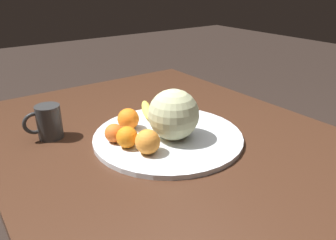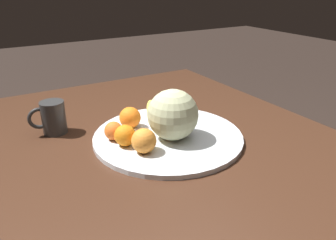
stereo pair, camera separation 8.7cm
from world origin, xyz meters
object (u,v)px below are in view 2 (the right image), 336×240
Objects in this scene: kitchen_table at (168,162)px; produce_tag at (134,131)px; melon at (173,115)px; orange_front_right at (130,118)px; orange_front_left at (125,135)px; orange_back_left at (114,131)px; ceramic_mug at (52,118)px; orange_mid_center at (144,141)px; banana_bunch at (166,110)px; fruit_bowl at (168,136)px.

kitchen_table is 13.29× the size of produce_tag.
orange_front_right is at bearing 30.72° from melon.
melon is 0.16m from orange_front_left.
orange_front_right is 1.23× the size of orange_back_left.
ceramic_mug reaches higher than orange_front_right.
orange_front_right is 0.05m from produce_tag.
melon is at bearing -149.28° from orange_front_right.
melon is at bearing -130.28° from ceramic_mug.
orange_front_right is at bearing -11.56° from orange_mid_center.
banana_bunch is 3.09× the size of orange_mid_center.
fruit_bowl is 6.61× the size of orange_mid_center.
orange_back_left is at bearing 20.40° from orange_mid_center.
produce_tag is at bearing -12.32° from orange_mid_center.
orange_mid_center is 0.60× the size of ceramic_mug.
ceramic_mug is (0.09, 0.38, 0.02)m from banana_bunch.
orange_front_left is at bearing 78.14° from melon.
orange_mid_center is (-0.17, 0.04, 0.00)m from orange_front_right.
orange_front_right is at bearing -31.17° from orange_front_left.
orange_back_left reaches higher than produce_tag.
melon is at bearing -178.83° from fruit_bowl.
produce_tag is at bearing -125.96° from ceramic_mug.
orange_front_right is (-0.03, 0.16, 0.02)m from banana_bunch.
ceramic_mug is (0.22, 0.31, 0.15)m from kitchen_table.
melon is 0.71× the size of banana_bunch.
kitchen_table is 8.71× the size of melon.
produce_tag is (0.07, -0.06, -0.03)m from orange_front_left.
melon is (-0.03, -0.00, 0.08)m from fruit_bowl.
orange_front_left is (0.00, 0.14, 0.04)m from fruit_bowl.
orange_mid_center is 0.34m from ceramic_mug.
ceramic_mug is at bearing 52.87° from fruit_bowl.
orange_front_left is 0.62× the size of produce_tag.
orange_back_left is (-0.05, 0.08, -0.01)m from orange_front_right.
ceramic_mug is (0.12, 0.22, 0.00)m from orange_front_right.
orange_mid_center is at bearing 106.78° from melon.
kitchen_table is 0.10m from fruit_bowl.
ceramic_mug is at bearing 49.72° from melon.
orange_front_right is 0.10m from orange_back_left.
kitchen_table is 0.21m from orange_front_left.
ceramic_mug is at bearing 54.91° from kitchen_table.
produce_tag is at bearing 171.26° from orange_front_right.
ceramic_mug reaches higher than orange_back_left.
fruit_bowl is 4.62× the size of produce_tag.
orange_front_right is at bearing 42.13° from kitchen_table.
ceramic_mug reaches higher than banana_bunch.
orange_front_left is 0.54× the size of ceramic_mug.
banana_bunch reaches higher than produce_tag.
orange_front_left is 0.27m from ceramic_mug.
orange_front_left is 0.07m from orange_mid_center.
produce_tag is at bearing 56.98° from kitchen_table.
orange_front_right is at bearing -25.49° from produce_tag.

